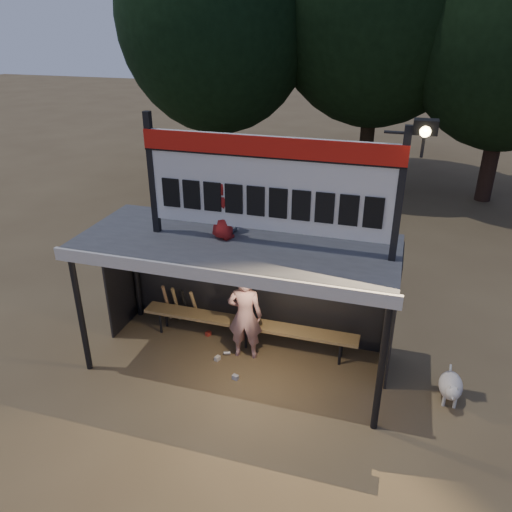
# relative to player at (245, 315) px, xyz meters

# --- Properties ---
(ground) EXTENTS (80.00, 80.00, 0.00)m
(ground) POSITION_rel_player_xyz_m (-0.06, -0.22, -0.83)
(ground) COLOR brown
(ground) RESTS_ON ground
(player) EXTENTS (0.65, 0.48, 1.66)m
(player) POSITION_rel_player_xyz_m (0.00, 0.00, 0.00)
(player) COLOR silver
(player) RESTS_ON ground
(child_a) EXTENTS (0.57, 0.48, 1.04)m
(child_a) POSITION_rel_player_xyz_m (-0.41, 0.10, 2.01)
(child_a) COLOR slate
(child_a) RESTS_ON dugout_shelter
(child_b) EXTENTS (0.56, 0.48, 0.96)m
(child_b) POSITION_rel_player_xyz_m (-0.28, -0.16, 1.97)
(child_b) COLOR maroon
(child_b) RESTS_ON dugout_shelter
(dugout_shelter) EXTENTS (5.10, 2.08, 2.32)m
(dugout_shelter) POSITION_rel_player_xyz_m (-0.06, 0.02, 1.02)
(dugout_shelter) COLOR #3E3E41
(dugout_shelter) RESTS_ON ground
(scoreboard_assembly) EXTENTS (4.10, 0.27, 1.99)m
(scoreboard_assembly) POSITION_rel_player_xyz_m (0.50, -0.23, 2.50)
(scoreboard_assembly) COLOR black
(scoreboard_assembly) RESTS_ON dugout_shelter
(bench) EXTENTS (4.00, 0.35, 0.48)m
(bench) POSITION_rel_player_xyz_m (-0.06, 0.33, -0.39)
(bench) COLOR olive
(bench) RESTS_ON ground
(tree_left) EXTENTS (6.46, 6.46, 9.27)m
(tree_left) POSITION_rel_player_xyz_m (-4.06, 9.78, 4.69)
(tree_left) COLOR black
(tree_left) RESTS_ON ground
(dog) EXTENTS (0.36, 0.81, 0.49)m
(dog) POSITION_rel_player_xyz_m (3.42, -0.21, -0.55)
(dog) COLOR beige
(dog) RESTS_ON ground
(bats) EXTENTS (0.68, 0.35, 0.84)m
(bats) POSITION_rel_player_xyz_m (-1.50, 0.60, -0.40)
(bats) COLOR #936944
(bats) RESTS_ON ground
(litter) EXTENTS (1.01, 1.30, 0.08)m
(litter) POSITION_rel_player_xyz_m (-0.34, -0.04, -0.79)
(litter) COLOR red
(litter) RESTS_ON ground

